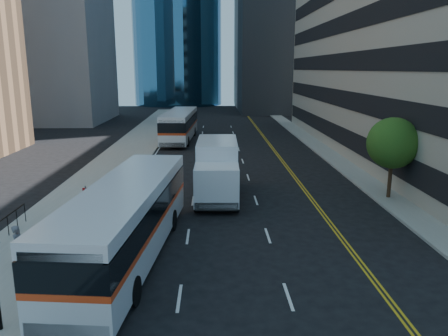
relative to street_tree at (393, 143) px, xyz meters
name	(u,v)px	position (x,y,z in m)	size (l,w,h in m)	color
ground	(262,252)	(-9.00, -8.00, -3.64)	(160.00, 160.00, 0.00)	black
sidewalk_west	(130,151)	(-19.50, 17.00, -3.57)	(5.00, 90.00, 0.15)	gray
sidewalk_east	(322,150)	(0.00, 17.00, -3.57)	(2.00, 90.00, 0.15)	gray
midrise_west	(41,5)	(-37.00, 44.00, 13.86)	(18.00, 18.00, 35.00)	gray
street_tree	(393,143)	(0.00, 0.00, 0.00)	(3.20, 3.20, 5.10)	#332114
bus_front	(127,218)	(-14.97, -8.44, -1.81)	(4.10, 13.25, 3.36)	silver
bus_rear	(180,125)	(-14.97, 23.80, -1.79)	(3.59, 13.25, 3.38)	silver
box_truck	(217,169)	(-10.95, 0.79, -1.75)	(2.78, 7.57, 3.59)	silver
pedestrian	(19,246)	(-19.25, -9.49, -2.60)	(0.65, 0.43, 1.79)	#595860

